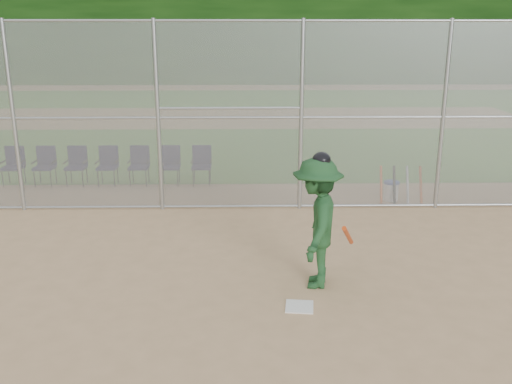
{
  "coord_description": "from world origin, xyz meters",
  "views": [
    {
      "loc": [
        -0.18,
        -6.9,
        3.84
      ],
      "look_at": [
        0.0,
        2.5,
        1.1
      ],
      "focal_mm": 40.0,
      "sensor_mm": 36.0,
      "label": 1
    }
  ],
  "objects_px": {
    "water_cooler": "(391,191)",
    "chair_0": "(13,167)",
    "batter_at_plate": "(317,222)",
    "home_plate": "(299,307)"
  },
  "relations": [
    {
      "from": "water_cooler",
      "to": "chair_0",
      "type": "distance_m",
      "value": 9.25
    },
    {
      "from": "batter_at_plate",
      "to": "water_cooler",
      "type": "xyz_separation_m",
      "value": [
        2.27,
        4.41,
        -0.79
      ]
    },
    {
      "from": "home_plate",
      "to": "batter_at_plate",
      "type": "xyz_separation_m",
      "value": [
        0.31,
        0.75,
        1.0
      ]
    },
    {
      "from": "home_plate",
      "to": "batter_at_plate",
      "type": "height_order",
      "value": "batter_at_plate"
    },
    {
      "from": "home_plate",
      "to": "chair_0",
      "type": "xyz_separation_m",
      "value": [
        -6.55,
        6.6,
        0.47
      ]
    },
    {
      "from": "home_plate",
      "to": "water_cooler",
      "type": "xyz_separation_m",
      "value": [
        2.58,
        5.16,
        0.22
      ]
    },
    {
      "from": "water_cooler",
      "to": "home_plate",
      "type": "bearing_deg",
      "value": -116.54
    },
    {
      "from": "batter_at_plate",
      "to": "home_plate",
      "type": "bearing_deg",
      "value": -112.48
    },
    {
      "from": "home_plate",
      "to": "chair_0",
      "type": "distance_m",
      "value": 9.31
    },
    {
      "from": "batter_at_plate",
      "to": "water_cooler",
      "type": "distance_m",
      "value": 5.02
    }
  ]
}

